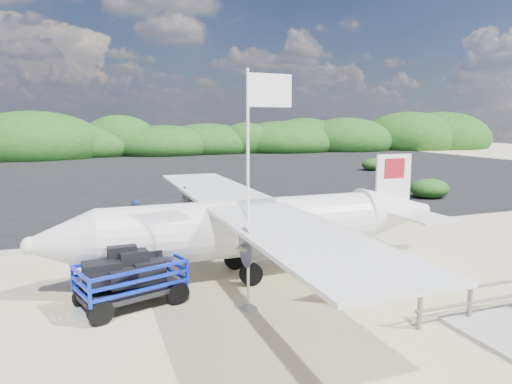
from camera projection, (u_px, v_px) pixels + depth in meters
ground at (235, 276)px, 14.44m from camera, size 160.00×160.00×0.00m
asphalt_apron at (141, 174)px, 42.35m from camera, size 90.00×50.00×0.04m
vegetation_band at (123, 155)px, 65.61m from camera, size 124.00×8.00×4.40m
baggage_cart at (132, 306)px, 12.13m from camera, size 3.28×2.49×1.45m
flagpole at (248, 309)px, 11.98m from camera, size 1.28×0.64×6.15m
signboard at (352, 299)px, 12.64m from camera, size 1.50×0.52×1.24m
crew_a at (136, 224)px, 17.34m from camera, size 0.82×0.64×1.97m
crew_b at (283, 223)px, 17.80m from camera, size 1.04×0.90×1.84m
aircraft_large at (276, 175)px, 41.04m from camera, size 15.98×15.98×4.75m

